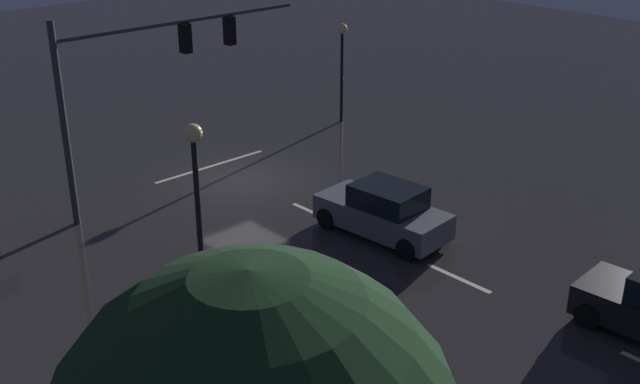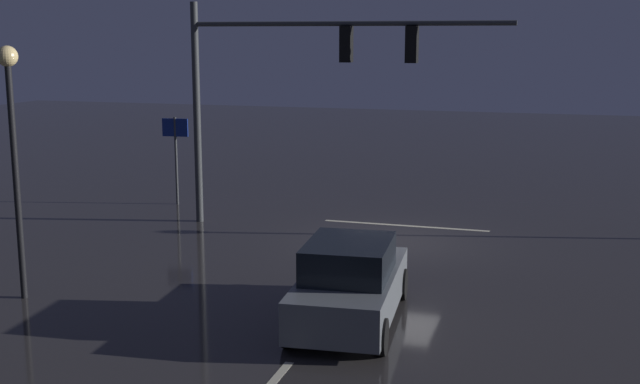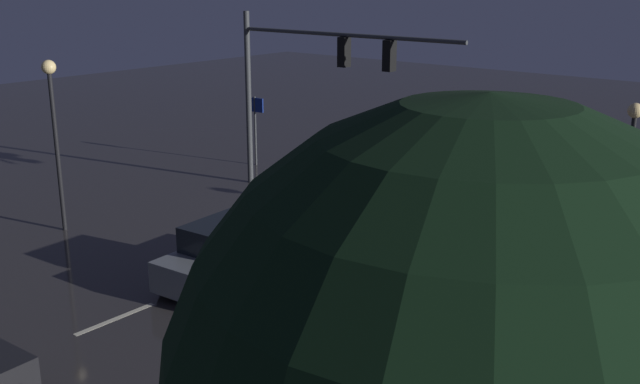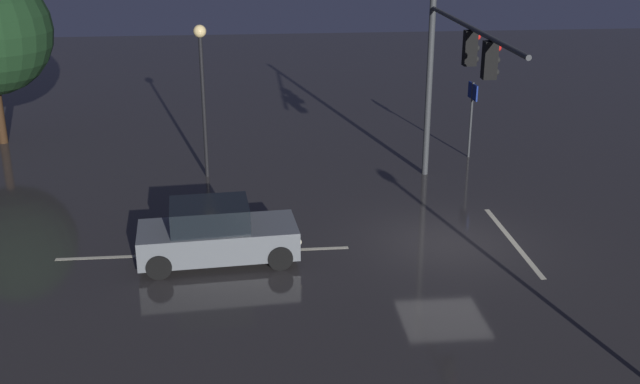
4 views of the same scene
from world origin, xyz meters
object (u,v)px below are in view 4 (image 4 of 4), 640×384
traffic_signal_assembly (455,63)px  route_sign (472,104)px  car_approaching (216,234)px  street_lamp_right_kerb (202,73)px

traffic_signal_assembly → route_sign: size_ratio=3.17×
car_approaching → traffic_signal_assembly: bearing=-63.9°
traffic_signal_assembly → route_sign: (4.90, -2.15, -2.54)m
traffic_signal_assembly → car_approaching: size_ratio=2.10×
street_lamp_right_kerb → route_sign: size_ratio=1.84×
car_approaching → street_lamp_right_kerb: size_ratio=0.82×
route_sign → traffic_signal_assembly: bearing=156.3°
car_approaching → route_sign: size_ratio=1.51×
traffic_signal_assembly → street_lamp_right_kerb: bearing=65.7°
traffic_signal_assembly → route_sign: traffic_signal_assembly is taller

